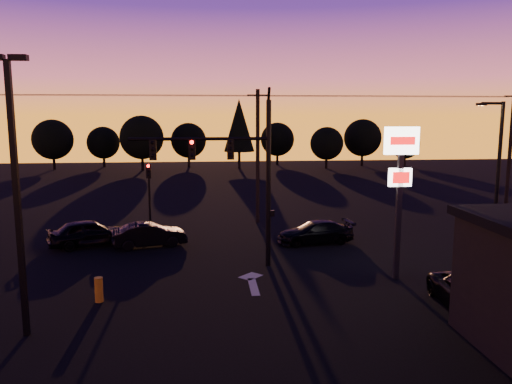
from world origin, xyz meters
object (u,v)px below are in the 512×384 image
(streetlight, at_px, (497,170))
(bollard, at_px, (99,290))
(secondary_signal, at_px, (149,188))
(parking_lot_light, at_px, (16,179))
(car_left, at_px, (89,233))
(car_right, at_px, (315,232))
(car_mid, at_px, (149,235))
(pylon_sign, at_px, (400,170))
(traffic_signal_mast, at_px, (235,166))
(suv_parked, at_px, (472,295))

(streetlight, distance_m, bollard, 20.80)
(secondary_signal, relative_size, bollard, 4.38)
(secondary_signal, distance_m, parking_lot_light, 14.90)
(car_left, relative_size, car_right, 1.01)
(secondary_signal, xyz_separation_m, parking_lot_light, (-2.50, -14.49, 2.41))
(car_left, distance_m, car_mid, 3.40)
(car_right, bearing_deg, pylon_sign, 12.54)
(secondary_signal, bearing_deg, car_left, -137.47)
(parking_lot_light, distance_m, car_mid, 12.42)
(pylon_sign, relative_size, car_right, 1.55)
(car_mid, bearing_deg, car_right, -106.33)
(traffic_signal_mast, distance_m, car_right, 7.62)
(secondary_signal, distance_m, bollard, 11.88)
(pylon_sign, height_order, bollard, pylon_sign)
(traffic_signal_mast, xyz_separation_m, secondary_signal, (-4.90, 7.49, -2.07))
(traffic_signal_mast, xyz_separation_m, car_right, (4.82, 4.04, -4.30))
(traffic_signal_mast, relative_size, pylon_sign, 1.26)
(bollard, relative_size, suv_parked, 0.22)
(car_left, bearing_deg, traffic_signal_mast, -143.13)
(car_right, bearing_deg, secondary_signal, -116.27)
(bollard, height_order, car_left, car_left)
(car_mid, bearing_deg, car_left, 66.44)
(streetlight, bearing_deg, car_right, 164.61)
(secondary_signal, bearing_deg, car_right, -19.57)
(traffic_signal_mast, xyz_separation_m, pylon_sign, (7.10, -2.49, -0.02))
(secondary_signal, xyz_separation_m, streetlight, (18.91, -5.99, 1.56))
(streetlight, distance_m, suv_parked, 10.35)
(streetlight, xyz_separation_m, car_mid, (-18.61, 2.69, -3.75))
(streetlight, height_order, bollard, streetlight)
(streetlight, relative_size, car_right, 1.82)
(secondary_signal, bearing_deg, parking_lot_light, -99.79)
(pylon_sign, distance_m, suv_parked, 5.99)
(secondary_signal, height_order, parking_lot_light, parking_lot_light)
(streetlight, distance_m, car_mid, 19.17)
(parking_lot_light, xyz_separation_m, bollard, (1.78, 2.86, -4.77))
(car_right, distance_m, suv_parked, 11.10)
(car_left, xyz_separation_m, car_right, (12.78, -0.65, -0.12))
(car_mid, distance_m, suv_parked, 16.89)
(secondary_signal, distance_m, car_mid, 3.96)
(secondary_signal, height_order, streetlight, streetlight)
(bollard, xyz_separation_m, car_right, (10.44, 8.17, 0.14))
(secondary_signal, relative_size, car_mid, 1.06)
(pylon_sign, distance_m, car_mid, 14.13)
(parking_lot_light, bearing_deg, suv_parked, 2.07)
(streetlight, xyz_separation_m, suv_parked, (-5.46, -7.92, -3.79))
(traffic_signal_mast, relative_size, car_right, 1.95)
(pylon_sign, bearing_deg, bollard, -172.68)
(secondary_signal, xyz_separation_m, suv_parked, (13.44, -13.91, -2.24))
(car_right, bearing_deg, bollard, -58.68)
(traffic_signal_mast, relative_size, car_mid, 2.09)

